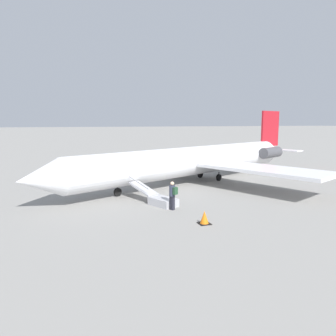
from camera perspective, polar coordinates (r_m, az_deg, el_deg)
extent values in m
plane|color=gray|center=(28.83, 4.15, -2.53)|extent=(600.00, 600.00, 0.00)
cylinder|color=white|center=(28.54, 4.19, 1.24)|extent=(22.85, 12.25, 2.46)
cone|color=white|center=(20.87, -21.53, -1.85)|extent=(3.47, 3.32, 2.41)
cone|color=white|center=(39.59, 17.67, 2.80)|extent=(3.92, 3.53, 2.41)
cube|color=red|center=(38.89, 17.37, 6.55)|extent=(3.22, 1.62, 3.94)
cube|color=white|center=(39.31, 17.47, 3.14)|extent=(4.22, 6.88, 0.12)
cube|color=white|center=(25.81, 16.32, -0.21)|extent=(7.79, 10.81, 0.25)
cube|color=white|center=(33.87, -2.26, 2.03)|extent=(7.79, 10.81, 0.25)
cylinder|color=#4C4C51|center=(35.79, 17.45, 2.58)|extent=(3.15, 2.24, 1.11)
cylinder|color=#4C4C51|center=(37.60, 12.85, 3.00)|extent=(3.15, 2.24, 1.11)
cylinder|color=black|center=(23.73, -8.76, -4.17)|extent=(0.62, 0.39, 0.61)
cylinder|color=#4C4C51|center=(23.65, -8.78, -3.22)|extent=(0.11, 0.11, 0.19)
cylinder|color=black|center=(29.88, 8.84, -1.63)|extent=(0.62, 0.39, 0.61)
cylinder|color=#4C4C51|center=(29.81, 8.86, -0.87)|extent=(0.11, 0.11, 0.19)
cylinder|color=black|center=(31.27, 5.64, -1.14)|extent=(0.62, 0.39, 0.61)
cylinder|color=#4C4C51|center=(31.20, 5.65, -0.41)|extent=(0.11, 0.11, 0.19)
cube|color=#B2B2B7|center=(20.90, -0.84, -5.91)|extent=(1.75, 2.09, 0.50)
cube|color=#B2B2B7|center=(22.26, -4.32, -3.60)|extent=(1.75, 2.40, 0.72)
cube|color=#B2B2B7|center=(21.89, -5.25, -2.47)|extent=(0.98, 2.04, 0.67)
cube|color=#23232D|center=(19.93, 0.72, -6.09)|extent=(0.30, 0.34, 0.85)
cylinder|color=#33384C|center=(19.76, 0.73, -3.98)|extent=(0.36, 0.36, 0.65)
sphere|color=beige|center=(19.67, 0.73, -2.71)|extent=(0.24, 0.24, 0.24)
cube|color=#23472D|center=(19.56, 1.28, -4.01)|extent=(0.33, 0.28, 0.44)
cube|color=black|center=(17.48, 6.34, -9.58)|extent=(0.62, 0.62, 0.03)
cone|color=orange|center=(17.39, 6.36, -8.56)|extent=(0.48, 0.48, 0.69)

